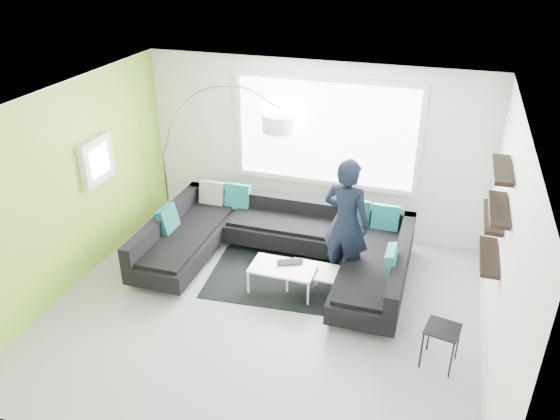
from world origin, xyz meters
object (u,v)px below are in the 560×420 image
object	(u,v)px
side_table	(440,346)
person	(346,223)
sectional_sofa	(276,250)
arc_lamp	(163,154)
laptop	(290,264)
coffee_table	(299,278)

from	to	relation	value
side_table	person	bearing A→B (deg)	136.39
side_table	person	xyz separation A→B (m)	(-1.41, 1.34, 0.68)
sectional_sofa	arc_lamp	distance (m)	2.63
arc_lamp	person	world-z (taller)	arc_lamp
arc_lamp	side_table	world-z (taller)	arc_lamp
side_table	laptop	world-z (taller)	side_table
side_table	person	distance (m)	2.06
sectional_sofa	side_table	world-z (taller)	sectional_sofa
arc_lamp	side_table	bearing A→B (deg)	-25.57
person	arc_lamp	bearing A→B (deg)	-1.69
arc_lamp	side_table	distance (m)	5.28
sectional_sofa	person	size ratio (longest dim) A/B	2.00
arc_lamp	person	size ratio (longest dim) A/B	1.30
coffee_table	side_table	size ratio (longest dim) A/B	2.26
side_table	laptop	xyz separation A→B (m)	(-2.07, 0.92, 0.14)
laptop	sectional_sofa	bearing A→B (deg)	107.36
arc_lamp	person	distance (m)	3.41
person	laptop	bearing A→B (deg)	46.34
sectional_sofa	arc_lamp	bearing A→B (deg)	156.91
coffee_table	laptop	distance (m)	0.24
coffee_table	person	bearing A→B (deg)	38.95
laptop	person	bearing A→B (deg)	8.14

